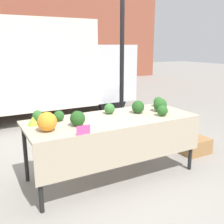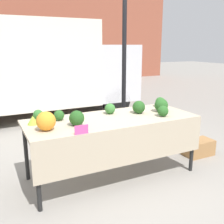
{
  "view_description": "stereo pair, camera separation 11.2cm",
  "coord_description": "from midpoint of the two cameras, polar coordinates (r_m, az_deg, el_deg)",
  "views": [
    {
      "loc": [
        -1.55,
        -2.86,
        1.71
      ],
      "look_at": [
        0.0,
        0.0,
        0.88
      ],
      "focal_mm": 42.0,
      "sensor_mm": 36.0,
      "label": 1
    },
    {
      "loc": [
        -1.45,
        -2.92,
        1.71
      ],
      "look_at": [
        0.0,
        0.0,
        0.88
      ],
      "focal_mm": 42.0,
      "sensor_mm": 36.0,
      "label": 2
    }
  ],
  "objects": [
    {
      "name": "ground_plane",
      "position": [
        3.68,
        0.9,
        -13.44
      ],
      "size": [
        40.0,
        40.0,
        0.0
      ],
      "primitive_type": "plane",
      "color": "gray"
    },
    {
      "name": "building_facade",
      "position": [
        13.1,
        -21.01,
        20.26
      ],
      "size": [
        16.0,
        0.6,
        6.56
      ],
      "color": "brown",
      "rests_on": "ground_plane"
    },
    {
      "name": "tent_pole",
      "position": [
        4.32,
        3.37,
        8.27
      ],
      "size": [
        0.07,
        0.07,
        2.52
      ],
      "color": "black",
      "rests_on": "ground_plane"
    },
    {
      "name": "parked_truck",
      "position": [
        6.71,
        -15.46,
        9.62
      ],
      "size": [
        4.52,
        2.02,
        2.28
      ],
      "color": "silver",
      "rests_on": "ground_plane"
    },
    {
      "name": "market_table",
      "position": [
        3.35,
        1.46,
        -3.07
      ],
      "size": [
        2.21,
        0.88,
        0.8
      ],
      "color": "tan",
      "rests_on": "ground_plane"
    },
    {
      "name": "orange_cauliflower",
      "position": [
        2.94,
        -13.13,
        -1.94
      ],
      "size": [
        0.21,
        0.21,
        0.21
      ],
      "color": "orange",
      "rests_on": "market_table"
    },
    {
      "name": "romanesco_head",
      "position": [
        3.21,
        -15.9,
        -1.71
      ],
      "size": [
        0.13,
        0.13,
        0.11
      ],
      "color": "#93B238",
      "rests_on": "market_table"
    },
    {
      "name": "broccoli_head_0",
      "position": [
        3.41,
        -14.89,
        -0.57
      ],
      "size": [
        0.13,
        0.13,
        0.13
      ],
      "color": "#336B2D",
      "rests_on": "market_table"
    },
    {
      "name": "broccoli_head_1",
      "position": [
        3.31,
        -10.52,
        -0.72
      ],
      "size": [
        0.13,
        0.13,
        0.13
      ],
      "color": "#285B23",
      "rests_on": "market_table"
    },
    {
      "name": "broccoli_head_2",
      "position": [
        3.52,
        11.93,
        0.21
      ],
      "size": [
        0.14,
        0.14,
        0.14
      ],
      "color": "#285B23",
      "rests_on": "market_table"
    },
    {
      "name": "broccoli_head_3",
      "position": [
        3.06,
        -6.64,
        -1.32
      ],
      "size": [
        0.18,
        0.18,
        0.18
      ],
      "color": "#23511E",
      "rests_on": "market_table"
    },
    {
      "name": "broccoli_head_4",
      "position": [
        3.75,
        11.51,
        1.45
      ],
      "size": [
        0.19,
        0.19,
        0.19
      ],
      "color": "#285B23",
      "rests_on": "market_table"
    },
    {
      "name": "broccoli_head_5",
      "position": [
        4.06,
        11.22,
        2.15
      ],
      "size": [
        0.15,
        0.15,
        0.15
      ],
      "color": "#2D6628",
      "rests_on": "market_table"
    },
    {
      "name": "broccoli_head_6",
      "position": [
        3.62,
        6.73,
        1.06
      ],
      "size": [
        0.17,
        0.17,
        0.17
      ],
      "color": "#23511E",
      "rests_on": "market_table"
    },
    {
      "name": "broccoli_head_7",
      "position": [
        3.57,
        0.46,
        0.74
      ],
      "size": [
        0.15,
        0.15,
        0.15
      ],
      "color": "#387533",
      "rests_on": "market_table"
    },
    {
      "name": "price_sign",
      "position": [
        2.77,
        -5.51,
        -3.85
      ],
      "size": [
        0.15,
        0.01,
        0.1
      ],
      "color": "#EF4793",
      "rests_on": "market_table"
    },
    {
      "name": "produce_crate",
      "position": [
        4.47,
        18.97,
        -7.33
      ],
      "size": [
        0.47,
        0.29,
        0.25
      ],
      "color": "#9E7042",
      "rests_on": "ground_plane"
    }
  ]
}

